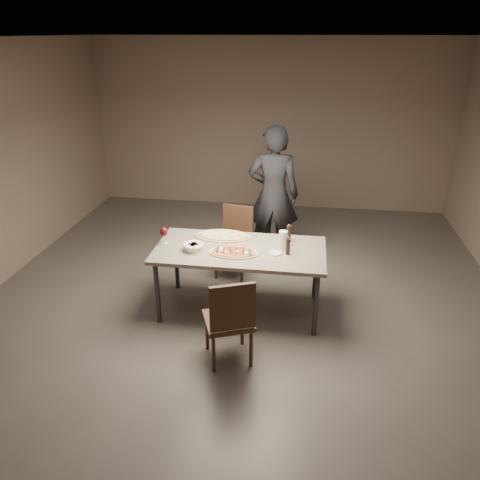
# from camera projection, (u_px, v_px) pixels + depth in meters

# --- Properties ---
(room) EXTENTS (7.00, 7.00, 7.00)m
(room) POSITION_uv_depth(u_px,v_px,m) (240.00, 190.00, 4.68)
(room) COLOR #58514B
(room) RESTS_ON ground
(dining_table) EXTENTS (1.80, 0.90, 0.75)m
(dining_table) POSITION_uv_depth(u_px,v_px,m) (240.00, 253.00, 4.97)
(dining_table) COLOR gray
(dining_table) RESTS_ON ground
(zucchini_pizza) EXTENTS (0.53, 0.29, 0.05)m
(zucchini_pizza) POSITION_uv_depth(u_px,v_px,m) (233.00, 252.00, 4.83)
(zucchini_pizza) COLOR tan
(zucchini_pizza) RESTS_ON dining_table
(ham_pizza) EXTENTS (0.63, 0.35, 0.04)m
(ham_pizza) POSITION_uv_depth(u_px,v_px,m) (223.00, 236.00, 5.23)
(ham_pizza) COLOR tan
(ham_pizza) RESTS_ON dining_table
(bread_basket) EXTENTS (0.22, 0.22, 0.08)m
(bread_basket) POSITION_uv_depth(u_px,v_px,m) (193.00, 246.00, 4.89)
(bread_basket) COLOR beige
(bread_basket) RESTS_ON dining_table
(oil_dish) EXTENTS (0.14, 0.14, 0.02)m
(oil_dish) POSITION_uv_depth(u_px,v_px,m) (275.00, 253.00, 4.83)
(oil_dish) COLOR white
(oil_dish) RESTS_ON dining_table
(pepper_mill_left) EXTENTS (0.05, 0.05, 0.21)m
(pepper_mill_left) POSITION_uv_depth(u_px,v_px,m) (289.00, 233.00, 5.08)
(pepper_mill_left) COLOR black
(pepper_mill_left) RESTS_ON dining_table
(pepper_mill_right) EXTENTS (0.05, 0.05, 0.20)m
(pepper_mill_right) POSITION_uv_depth(u_px,v_px,m) (288.00, 246.00, 4.79)
(pepper_mill_right) COLOR black
(pepper_mill_right) RESTS_ON dining_table
(carafe) EXTENTS (0.09, 0.09, 0.19)m
(carafe) POSITION_uv_depth(u_px,v_px,m) (283.00, 239.00, 4.93)
(carafe) COLOR silver
(carafe) RESTS_ON dining_table
(wine_glass) EXTENTS (0.08, 0.08, 0.19)m
(wine_glass) POSITION_uv_depth(u_px,v_px,m) (164.00, 232.00, 5.02)
(wine_glass) COLOR silver
(wine_glass) RESTS_ON dining_table
(side_plate) EXTENTS (0.18, 0.18, 0.01)m
(side_plate) POSITION_uv_depth(u_px,v_px,m) (194.00, 246.00, 5.00)
(side_plate) COLOR white
(side_plate) RESTS_ON dining_table
(chair_near) EXTENTS (0.55, 0.55, 0.90)m
(chair_near) POSITION_uv_depth(u_px,v_px,m) (230.00, 317.00, 4.20)
(chair_near) COLOR #3D2519
(chair_near) RESTS_ON ground
(chair_far) EXTENTS (0.48, 0.48, 0.88)m
(chair_far) POSITION_uv_depth(u_px,v_px,m) (235.00, 237.00, 5.87)
(chair_far) COLOR #3D2519
(chair_far) RESTS_ON ground
(diner) EXTENTS (0.68, 0.45, 1.82)m
(diner) POSITION_uv_depth(u_px,v_px,m) (273.00, 195.00, 6.06)
(diner) COLOR black
(diner) RESTS_ON ground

